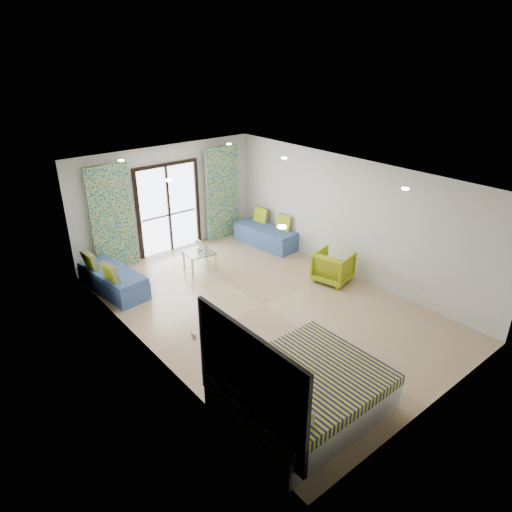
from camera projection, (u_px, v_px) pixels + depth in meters
floor at (264, 306)px, 9.36m from camera, size 5.00×7.50×0.01m
ceiling at (265, 177)px, 8.23m from camera, size 5.00×7.50×0.01m
wall_back at (167, 200)px, 11.42m from camera, size 5.00×0.01×2.70m
wall_front at (443, 330)px, 6.16m from camera, size 5.00×0.01×2.70m
wall_left at (146, 284)px, 7.35m from camera, size 0.01×7.50×2.70m
wall_right at (349, 217)px, 10.23m from camera, size 0.01×7.50×2.70m
balcony_door at (168, 203)px, 11.44m from camera, size 1.76×0.08×2.28m
balcony_rail at (169, 215)px, 11.58m from camera, size 1.52×0.03×0.04m
curtain_left at (112, 219)px, 10.45m from camera, size 1.00×0.10×2.50m
curtain_right at (222, 194)px, 12.23m from camera, size 1.00×0.10×2.50m
downlight_a at (282, 227)px, 6.03m from camera, size 0.12×0.12×0.02m
downlight_b at (405, 189)px, 7.64m from camera, size 0.12×0.12×0.02m
downlight_c at (169, 180)px, 8.14m from camera, size 0.12×0.12×0.02m
downlight_d at (284, 158)px, 9.75m from camera, size 0.12×0.12×0.02m
downlight_e at (121, 160)px, 9.54m from camera, size 0.12×0.12×0.02m
downlight_f at (229, 144)px, 11.15m from camera, size 0.12×0.12×0.02m
headboard at (248, 381)px, 5.68m from camera, size 0.06×2.10×1.50m
switch_plate at (194, 336)px, 6.55m from camera, size 0.02×0.10×0.10m
bed at (302, 392)px, 6.55m from camera, size 2.23×1.82×0.77m
daybed_left at (113, 280)px, 9.81m from camera, size 0.91×1.86×0.88m
daybed_right at (266, 235)px, 12.14m from camera, size 0.88×1.85×0.88m
coffee_table at (199, 254)px, 10.76m from camera, size 0.78×0.78×0.77m
vase at (200, 248)px, 10.74m from camera, size 0.20×0.21×0.16m
armchair at (333, 265)px, 10.20m from camera, size 0.87×0.91×0.77m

